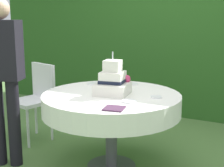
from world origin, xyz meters
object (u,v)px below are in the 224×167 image
(serving_plate_left, at_px, (93,84))
(garden_chair, at_px, (37,94))
(cake_table, at_px, (111,104))
(serving_plate_near, at_px, (133,84))
(wedding_cake, at_px, (113,82))
(serving_plate_right, at_px, (129,101))
(serving_plate_far, at_px, (156,97))
(standing_person, at_px, (3,71))
(napkin_stack, at_px, (114,108))

(serving_plate_left, distance_m, garden_chair, 0.77)
(cake_table, relative_size, serving_plate_near, 11.94)
(wedding_cake, bearing_deg, cake_table, 173.48)
(wedding_cake, xyz_separation_m, serving_plate_right, (0.25, -0.18, -0.11))
(serving_plate_far, bearing_deg, standing_person, -160.50)
(wedding_cake, bearing_deg, serving_plate_near, 91.98)
(serving_plate_far, relative_size, serving_plate_right, 0.80)
(cake_table, relative_size, serving_plate_left, 9.94)
(cake_table, height_order, standing_person, standing_person)
(serving_plate_left, xyz_separation_m, napkin_stack, (0.63, -0.73, -0.00))
(serving_plate_near, relative_size, napkin_stack, 0.70)
(serving_plate_far, relative_size, standing_person, 0.06)
(serving_plate_near, distance_m, serving_plate_right, 0.71)
(serving_plate_right, height_order, napkin_stack, same)
(serving_plate_far, xyz_separation_m, serving_plate_left, (-0.79, 0.23, 0.00))
(wedding_cake, bearing_deg, serving_plate_far, 8.90)
(serving_plate_left, height_order, serving_plate_right, same)
(cake_table, height_order, serving_plate_far, serving_plate_far)
(cake_table, bearing_deg, napkin_stack, -59.72)
(wedding_cake, distance_m, serving_plate_left, 0.51)
(serving_plate_right, bearing_deg, napkin_stack, -92.98)
(serving_plate_near, height_order, napkin_stack, same)
(wedding_cake, bearing_deg, napkin_stack, -61.36)
(serving_plate_far, distance_m, garden_chair, 1.56)
(serving_plate_near, bearing_deg, garden_chair, -169.01)
(serving_plate_near, distance_m, standing_person, 1.30)
(standing_person, bearing_deg, cake_table, 24.10)
(serving_plate_left, relative_size, napkin_stack, 0.84)
(serving_plate_near, xyz_separation_m, serving_plate_left, (-0.38, -0.18, 0.00))
(cake_table, distance_m, serving_plate_far, 0.43)
(garden_chair, bearing_deg, serving_plate_left, 2.59)
(cake_table, distance_m, napkin_stack, 0.51)
(standing_person, bearing_deg, serving_plate_right, 11.00)
(serving_plate_near, relative_size, standing_person, 0.07)
(wedding_cake, bearing_deg, garden_chair, 166.95)
(serving_plate_right, bearing_deg, garden_chair, 162.18)
(serving_plate_left, bearing_deg, serving_plate_right, -36.65)
(serving_plate_far, height_order, napkin_stack, same)
(cake_table, height_order, serving_plate_left, serving_plate_left)
(cake_table, xyz_separation_m, napkin_stack, (0.25, -0.43, 0.10))
(serving_plate_far, height_order, standing_person, standing_person)
(serving_plate_far, xyz_separation_m, garden_chair, (-1.54, 0.20, -0.19))
(napkin_stack, bearing_deg, garden_chair, 153.22)
(standing_person, bearing_deg, garden_chair, 105.82)
(serving_plate_far, bearing_deg, wedding_cake, -171.10)
(wedding_cake, xyz_separation_m, standing_person, (-0.95, -0.41, 0.09))
(standing_person, bearing_deg, serving_plate_left, 52.28)
(serving_plate_near, height_order, serving_plate_left, same)
(serving_plate_right, distance_m, garden_chair, 1.47)
(napkin_stack, bearing_deg, serving_plate_near, 105.41)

